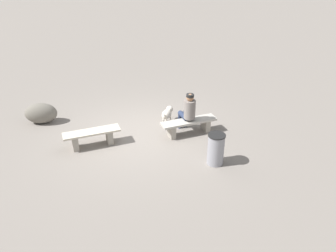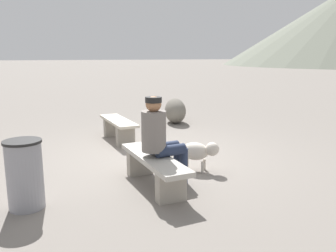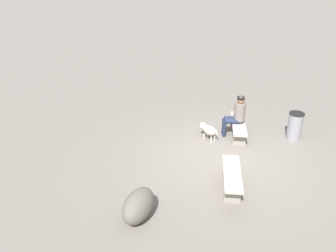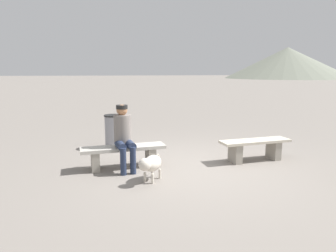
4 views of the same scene
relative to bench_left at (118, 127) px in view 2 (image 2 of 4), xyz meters
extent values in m
cube|color=gray|center=(1.30, 0.31, -0.32)|extent=(210.00, 210.00, 0.06)
cube|color=gray|center=(-0.45, -0.06, -0.09)|extent=(0.19, 0.37, 0.39)
cube|color=gray|center=(0.45, 0.06, -0.09)|extent=(0.19, 0.37, 0.39)
cube|color=beige|center=(0.00, 0.00, 0.13)|extent=(1.54, 0.57, 0.05)
cube|color=gray|center=(2.18, -0.07, -0.11)|extent=(0.19, 0.38, 0.36)
cube|color=gray|center=(3.25, 0.06, -0.11)|extent=(0.19, 0.38, 0.36)
cube|color=#B2ADA3|center=(2.72, -0.01, 0.11)|extent=(1.65, 0.58, 0.06)
cylinder|color=slate|center=(2.72, 0.00, 0.48)|extent=(0.33, 0.33, 0.53)
sphere|color=#A3704C|center=(2.72, 0.00, 0.84)|extent=(0.21, 0.21, 0.21)
cylinder|color=black|center=(2.72, 0.00, 0.90)|extent=(0.22, 0.22, 0.07)
cylinder|color=#232D47|center=(2.77, 0.22, 0.21)|extent=(0.22, 0.43, 0.15)
cylinder|color=#232D47|center=(2.73, 0.42, -0.04)|extent=(0.11, 0.11, 0.50)
cylinder|color=#232D47|center=(2.60, 0.18, 0.21)|extent=(0.22, 0.43, 0.15)
cylinder|color=#232D47|center=(2.56, 0.39, -0.04)|extent=(0.11, 0.11, 0.50)
ellipsoid|color=beige|center=(2.25, 0.78, 0.02)|extent=(0.47, 0.51, 0.27)
sphere|color=beige|center=(2.41, 1.00, 0.07)|extent=(0.21, 0.21, 0.21)
cylinder|color=beige|center=(2.27, 0.93, -0.20)|extent=(0.04, 0.04, 0.17)
cylinder|color=beige|center=(2.39, 0.85, -0.20)|extent=(0.04, 0.04, 0.17)
cylinder|color=beige|center=(2.12, 0.71, -0.20)|extent=(0.04, 0.04, 0.17)
cylinder|color=beige|center=(2.24, 0.62, -0.20)|extent=(0.04, 0.04, 0.17)
cylinder|color=beige|center=(2.11, 0.57, 0.06)|extent=(0.09, 0.12, 0.15)
cylinder|color=gray|center=(2.90, -1.60, 0.10)|extent=(0.40, 0.40, 0.78)
cylinder|color=black|center=(2.90, -1.60, 0.51)|extent=(0.43, 0.43, 0.03)
ellipsoid|color=#6B665B|center=(-1.45, 1.75, 0.03)|extent=(1.03, 0.67, 0.64)
camera|label=1|loc=(0.13, -7.77, 4.33)|focal=34.57mm
camera|label=2|loc=(7.04, -1.22, 1.47)|focal=37.45mm
camera|label=3|loc=(-6.74, -0.10, 4.51)|focal=37.32mm
camera|label=4|loc=(2.87, 5.73, 1.58)|focal=32.51mm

